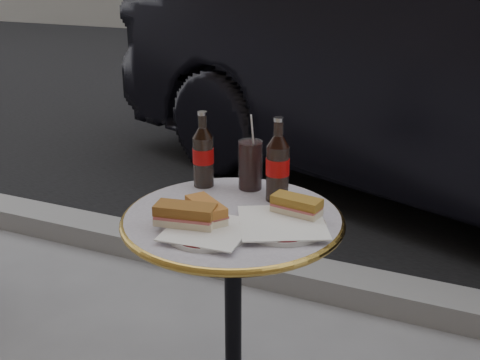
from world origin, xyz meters
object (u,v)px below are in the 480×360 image
at_px(plate_right, 282,225).
at_px(parked_car, 478,73).
at_px(plate_left, 208,232).
at_px(cola_glass, 250,165).
at_px(bistro_table, 233,327).
at_px(cola_bottle_right, 278,159).
at_px(cola_bottle_left, 203,149).

bearing_deg(plate_right, parked_car, 81.71).
xyz_separation_m(plate_left, cola_glass, (-0.03, 0.35, 0.07)).
bearing_deg(parked_car, plate_left, -171.57).
xyz_separation_m(bistro_table, cola_bottle_right, (0.07, 0.16, 0.49)).
bearing_deg(parked_car, cola_glass, -174.15).
relative_size(bistro_table, cola_bottle_left, 3.07).
bearing_deg(cola_bottle_left, parked_car, 72.53).
distance_m(plate_right, parked_car, 2.34).
bearing_deg(plate_right, cola_bottle_left, 150.09).
bearing_deg(bistro_table, cola_glass, 99.92).
height_order(plate_left, cola_bottle_left, cola_bottle_left).
relative_size(cola_bottle_left, parked_car, 0.05).
height_order(cola_bottle_right, cola_glass, cola_bottle_right).
distance_m(bistro_table, cola_bottle_left, 0.54).
distance_m(cola_bottle_right, cola_glass, 0.13).
bearing_deg(bistro_table, parked_car, 77.95).
bearing_deg(parked_car, cola_bottle_right, -171.04).
height_order(bistro_table, parked_car, parked_car).
xyz_separation_m(bistro_table, plate_left, (-0.01, -0.14, 0.37)).
relative_size(cola_bottle_right, cola_glass, 1.64).
bearing_deg(plate_left, cola_bottle_right, 74.62).
distance_m(cola_glass, parked_car, 2.15).
distance_m(plate_right, cola_bottle_right, 0.23).
height_order(bistro_table, plate_right, plate_right).
distance_m(bistro_table, cola_glass, 0.49).
xyz_separation_m(plate_left, cola_bottle_left, (-0.17, 0.31, 0.11)).
relative_size(plate_left, plate_right, 0.91).
xyz_separation_m(plate_right, cola_bottle_right, (-0.08, 0.18, 0.12)).
relative_size(plate_left, cola_bottle_right, 0.86).
xyz_separation_m(cola_bottle_right, cola_glass, (-0.11, 0.05, -0.05)).
bearing_deg(parked_car, cola_bottle_left, -177.45).
distance_m(plate_right, cola_bottle_left, 0.40).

